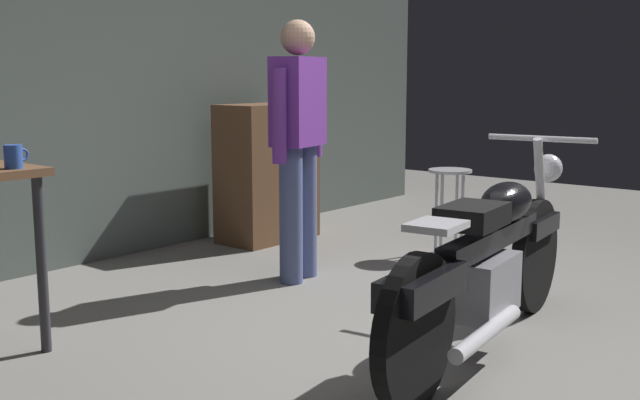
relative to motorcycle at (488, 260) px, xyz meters
name	(u,v)px	position (x,y,z in m)	size (l,w,h in m)	color
ground_plane	(424,342)	(-0.10, 0.29, -0.45)	(12.00, 12.00, 0.00)	gray
back_wall	(86,43)	(-0.10, 3.09, 1.10)	(8.00, 0.12, 3.10)	#56605B
motorcycle	(488,260)	(0.00, 0.00, 0.00)	(2.18, 0.65, 1.00)	black
person_standing	(298,139)	(0.42, 1.58, 0.48)	(0.56, 0.30, 1.67)	#4F5B8B
shop_stool	(450,188)	(1.67, 1.18, 0.05)	(0.32, 0.32, 0.64)	#B2B2B7
wooden_dresser	(267,173)	(1.21, 2.59, 0.10)	(0.80, 0.47, 1.10)	brown
mug_blue_enamel	(14,157)	(-1.46, 1.68, 0.51)	(0.12, 0.08, 0.11)	#2D51AD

